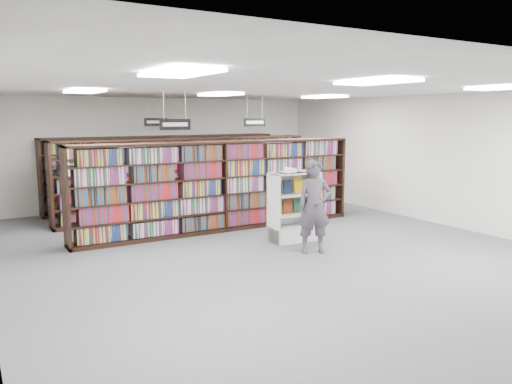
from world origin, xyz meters
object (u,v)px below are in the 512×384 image
endcap_display (293,218)px  shopper (314,207)px  bookshelf_row_near (221,186)px  open_book (291,171)px

endcap_display → shopper: shopper is taller
bookshelf_row_near → open_book: bearing=-66.7°
endcap_display → bookshelf_row_near: bearing=120.2°
bookshelf_row_near → endcap_display: size_ratio=4.69×
open_book → shopper: shopper is taller
bookshelf_row_near → shopper: size_ratio=3.82×
endcap_display → shopper: bearing=-98.8°
bookshelf_row_near → shopper: 2.79m
bookshelf_row_near → shopper: bookshelf_row_near is taller
endcap_display → open_book: size_ratio=2.29×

